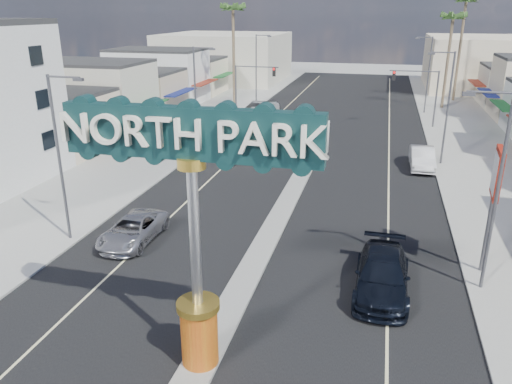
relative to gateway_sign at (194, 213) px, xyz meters
The scene contains 25 objects.
ground 28.64m from the gateway_sign, 90.00° to the left, with size 160.00×160.00×0.00m, color gray.
road 28.64m from the gateway_sign, 90.00° to the left, with size 20.00×120.00×0.01m, color black.
median_island 13.37m from the gateway_sign, 90.00° to the left, with size 1.30×30.00×0.16m, color gray.
sidewalk_left 31.87m from the gateway_sign, 116.55° to the left, with size 8.00×120.00×0.12m, color gray.
sidewalk_right 31.87m from the gateway_sign, 63.45° to the left, with size 8.00×120.00×0.12m, color gray.
storefront_row_left 47.62m from the gateway_sign, 120.33° to the left, with size 12.00×42.00×6.00m, color beige.
backdrop_far_left 76.29m from the gateway_sign, 106.77° to the left, with size 20.00×20.00×8.00m, color #B7B29E.
backdrop_far_right 76.29m from the gateway_sign, 73.23° to the left, with size 20.00×20.00×8.00m, color beige.
gateway_sign is the anchor object (origin of this frame).
traffic_signal_left 43.04m from the gateway_sign, 102.33° to the left, with size 5.09×0.45×6.00m.
traffic_signal_right 43.04m from the gateway_sign, 77.67° to the left, with size 5.09×0.45×6.00m.
streetlight_l_near 13.19m from the gateway_sign, 142.45° to the left, with size 2.03×0.22×9.00m.
streetlight_l_mid 29.91m from the gateway_sign, 110.42° to the left, with size 2.03×0.22×9.00m.
streetlight_l_far 51.10m from the gateway_sign, 101.78° to the left, with size 2.03×0.22×9.00m.
streetlight_r_near 13.19m from the gateway_sign, 37.55° to the left, with size 2.03×0.22×9.00m.
streetlight_r_mid 29.91m from the gateway_sign, 69.58° to the left, with size 2.03×0.22×9.00m.
streetlight_r_far 51.10m from the gateway_sign, 78.22° to the left, with size 2.03×0.22×9.00m.
palm_left_far 50.06m from the gateway_sign, 105.15° to the left, with size 2.60×2.60×13.10m.
palm_right_mid 55.76m from the gateway_sign, 76.47° to the left, with size 2.60×2.60×12.10m.
palm_right_far 62.20m from the gateway_sign, 75.97° to the left, with size 2.60×2.60×14.10m.
suv_left 12.35m from the gateway_sign, 129.13° to the left, with size 2.35×5.11×1.42m, color #A5A4A9.
suv_right 10.45m from the gateway_sign, 47.35° to the left, with size 2.36×5.80×1.68m, color black.
car_parked_right 28.58m from the gateway_sign, 71.34° to the left, with size 1.77×5.08×1.68m, color silver.
city_bus 30.62m from the gateway_sign, 101.14° to the left, with size 2.89×12.36×3.44m, color silver.
bank_pylon_sign 14.61m from the gateway_sign, 41.79° to the left, with size 0.42×1.91×6.07m.
Camera 1 is at (5.54, -11.75, 12.04)m, focal length 35.00 mm.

